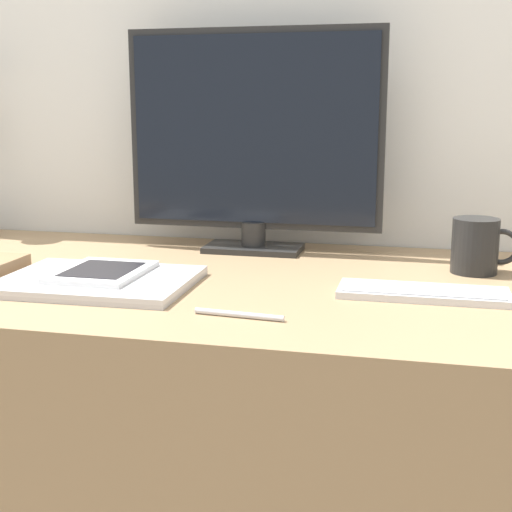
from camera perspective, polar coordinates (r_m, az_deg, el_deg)
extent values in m
cube|color=silver|center=(1.63, 1.02, 17.32)|extent=(3.60, 0.05, 2.40)
cube|color=#997A56|center=(1.42, -2.59, -16.41)|extent=(1.53, 0.72, 0.74)
cube|color=#262626|center=(1.52, -0.26, 0.62)|extent=(0.20, 0.11, 0.01)
cylinder|color=#262626|center=(1.51, -0.26, 1.79)|extent=(0.05, 0.05, 0.05)
cube|color=#262626|center=(1.49, -0.22, 10.04)|extent=(0.54, 0.01, 0.41)
cube|color=black|center=(1.49, -0.29, 10.03)|extent=(0.51, 0.01, 0.38)
cube|color=silver|center=(1.19, 13.21, -2.90)|extent=(0.27, 0.10, 0.01)
cube|color=#B7B7BC|center=(1.19, 13.23, -2.59)|extent=(0.25, 0.08, 0.00)
cube|color=#BCBCC1|center=(1.26, -12.49, -2.16)|extent=(0.33, 0.25, 0.01)
cube|color=silver|center=(1.26, -12.50, -1.80)|extent=(0.33, 0.25, 0.01)
cube|color=white|center=(1.27, -12.21, -1.26)|extent=(0.14, 0.18, 0.01)
cube|color=black|center=(1.27, -12.22, -1.03)|extent=(0.11, 0.13, 0.00)
cylinder|color=black|center=(1.37, 17.11, 0.79)|extent=(0.09, 0.09, 0.10)
torus|color=black|center=(1.38, 19.04, 0.69)|extent=(0.07, 0.01, 0.07)
cylinder|color=silver|center=(1.05, -1.38, -4.71)|extent=(0.14, 0.02, 0.01)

